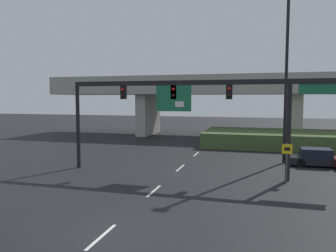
% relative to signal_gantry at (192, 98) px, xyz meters
% --- Properties ---
extents(ground_plane, '(160.00, 160.00, 0.00)m').
position_rel_signal_gantry_xyz_m(ground_plane, '(-1.28, -10.00, -5.29)').
color(ground_plane, black).
extents(lane_markings, '(0.14, 34.23, 0.01)m').
position_rel_signal_gantry_xyz_m(lane_markings, '(-1.28, 5.10, -5.28)').
color(lane_markings, silver).
rests_on(lane_markings, ground).
extents(signal_gantry, '(18.75, 0.44, 6.44)m').
position_rel_signal_gantry_xyz_m(signal_gantry, '(0.00, 0.00, 0.00)').
color(signal_gantry, black).
rests_on(signal_gantry, ground).
extents(speed_limit_sign, '(0.60, 0.11, 2.50)m').
position_rel_signal_gantry_xyz_m(speed_limit_sign, '(6.06, -0.65, -3.66)').
color(speed_limit_sign, '#4C4C4C').
rests_on(speed_limit_sign, ground).
extents(highway_light_pole_near, '(0.70, 0.36, 16.61)m').
position_rel_signal_gantry_xyz_m(highway_light_pole_near, '(6.35, 6.11, 3.40)').
color(highway_light_pole_near, black).
rests_on(highway_light_pole_near, ground).
extents(overpass_bridge, '(46.51, 8.69, 8.21)m').
position_rel_signal_gantry_xyz_m(overpass_bridge, '(-1.28, 23.05, 0.73)').
color(overpass_bridge, '#A39E93').
rests_on(overpass_bridge, ground).
extents(grass_embankment, '(15.97, 8.51, 1.60)m').
position_rel_signal_gantry_xyz_m(grass_embankment, '(6.44, 15.82, -4.49)').
color(grass_embankment, '#42562D').
rests_on(grass_embankment, ground).
extents(parked_sedan_near_right, '(4.30, 1.97, 1.36)m').
position_rel_signal_gantry_xyz_m(parked_sedan_near_right, '(8.75, 5.56, -4.66)').
color(parked_sedan_near_right, black).
rests_on(parked_sedan_near_right, ground).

